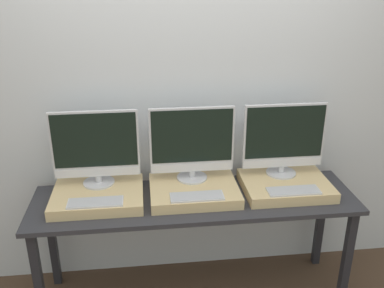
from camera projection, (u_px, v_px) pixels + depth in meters
wall_back at (188, 100)px, 2.83m from camera, size 8.00×0.04×2.60m
workbench at (195, 209)px, 2.75m from camera, size 2.06×0.56×0.76m
wooden_riser_left at (98, 196)px, 2.67m from camera, size 0.56×0.43×0.07m
monitor_left at (96, 147)px, 2.66m from camera, size 0.54×0.20×0.49m
keyboard_left at (95, 202)px, 2.52m from camera, size 0.33×0.12×0.01m
wooden_riser_center at (194, 191)px, 2.74m from camera, size 0.56×0.43×0.07m
monitor_center at (192, 143)px, 2.73m from camera, size 0.54×0.20×0.49m
keyboard_center at (197, 196)px, 2.59m from camera, size 0.33×0.12×0.01m
wooden_riser_right at (285, 185)px, 2.80m from camera, size 0.56×0.43×0.07m
monitor_right at (284, 139)px, 2.79m from camera, size 0.54×0.20×0.49m
keyboard_right at (294, 191)px, 2.65m from camera, size 0.33×0.12×0.01m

